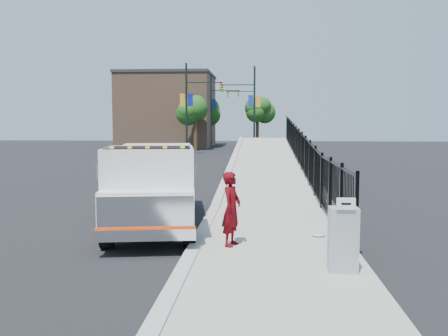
{
  "coord_description": "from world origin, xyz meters",
  "views": [
    {
      "loc": [
        1.49,
        -12.64,
        3.03
      ],
      "look_at": [
        0.44,
        2.0,
        1.62
      ],
      "focal_mm": 40.0,
      "sensor_mm": 36.0,
      "label": 1
    }
  ],
  "objects": [
    {
      "name": "tree_0",
      "position": [
        -4.89,
        36.65,
        3.95
      ],
      "size": [
        2.62,
        2.62,
        5.31
      ],
      "color": "#382314",
      "rests_on": "ground"
    },
    {
      "name": "light_pole_3",
      "position": [
        0.51,
        44.93,
        4.36
      ],
      "size": [
        3.77,
        0.22,
        8.0
      ],
      "color": "black",
      "rests_on": "ground"
    },
    {
      "name": "debris",
      "position": [
        2.98,
        -0.19,
        0.16
      ],
      "size": [
        0.32,
        0.32,
        0.08
      ],
      "primitive_type": "ellipsoid",
      "color": "silver",
      "rests_on": "sidewalk"
    },
    {
      "name": "curb",
      "position": [
        0.0,
        -2.0,
        0.08
      ],
      "size": [
        0.3,
        12.0,
        0.16
      ],
      "primitive_type": "cube",
      "color": "#ADAAA3",
      "rests_on": "ground"
    },
    {
      "name": "iron_fence",
      "position": [
        3.55,
        12.0,
        0.9
      ],
      "size": [
        0.1,
        28.0,
        1.8
      ],
      "primitive_type": "cube",
      "color": "black",
      "rests_on": "ground"
    },
    {
      "name": "tree_1",
      "position": [
        1.21,
        41.29,
        3.9
      ],
      "size": [
        2.13,
        2.13,
        5.07
      ],
      "color": "#382314",
      "rests_on": "ground"
    },
    {
      "name": "worker",
      "position": [
        0.85,
        -1.27,
        0.98
      ],
      "size": [
        0.59,
        0.73,
        1.73
      ],
      "primitive_type": "imported",
      "rotation": [
        0.0,
        0.0,
        1.26
      ],
      "color": "#500409",
      "rests_on": "sidewalk"
    },
    {
      "name": "ramp",
      "position": [
        2.12,
        16.0,
        0.0
      ],
      "size": [
        3.95,
        24.06,
        3.19
      ],
      "primitive_type": "cube",
      "rotation": [
        0.06,
        0.0,
        0.0
      ],
      "color": "#9E998E",
      "rests_on": "ground"
    },
    {
      "name": "light_pole_0",
      "position": [
        -4.68,
        31.22,
        4.36
      ],
      "size": [
        3.77,
        0.22,
        8.0
      ],
      "color": "black",
      "rests_on": "ground"
    },
    {
      "name": "truck",
      "position": [
        -1.54,
        1.31,
        1.35
      ],
      "size": [
        3.31,
        7.28,
        2.4
      ],
      "rotation": [
        0.0,
        0.0,
        0.16
      ],
      "color": "black",
      "rests_on": "ground"
    },
    {
      "name": "ground",
      "position": [
        0.0,
        0.0,
        0.0
      ],
      "size": [
        120.0,
        120.0,
        0.0
      ],
      "primitive_type": "plane",
      "color": "black",
      "rests_on": "ground"
    },
    {
      "name": "light_pole_1",
      "position": [
        0.65,
        34.31,
        4.36
      ],
      "size": [
        3.78,
        0.22,
        8.0
      ],
      "color": "black",
      "rests_on": "ground"
    },
    {
      "name": "utility_cabinet",
      "position": [
        3.1,
        -3.1,
        0.75
      ],
      "size": [
        0.55,
        0.4,
        1.25
      ],
      "primitive_type": "cube",
      "color": "gray",
      "rests_on": "sidewalk"
    },
    {
      "name": "tree_2",
      "position": [
        -4.8,
        46.15,
        3.97
      ],
      "size": [
        3.14,
        3.14,
        5.57
      ],
      "color": "#382314",
      "rests_on": "ground"
    },
    {
      "name": "arrow_sign",
      "position": [
        3.1,
        -3.32,
        1.48
      ],
      "size": [
        0.35,
        0.04,
        0.22
      ],
      "primitive_type": "cube",
      "color": "white",
      "rests_on": "utility_cabinet"
    },
    {
      "name": "light_pole_2",
      "position": [
        -3.68,
        43.13,
        4.36
      ],
      "size": [
        3.77,
        0.22,
        8.0
      ],
      "color": "black",
      "rests_on": "ground"
    },
    {
      "name": "building",
      "position": [
        -9.0,
        44.0,
        4.0
      ],
      "size": [
        10.0,
        10.0,
        8.0
      ],
      "primitive_type": "cube",
      "color": "#8C664C",
      "rests_on": "ground"
    },
    {
      "name": "sidewalk",
      "position": [
        1.93,
        -2.0,
        0.06
      ],
      "size": [
        3.55,
        12.0,
        0.12
      ],
      "primitive_type": "cube",
      "color": "#9E998E",
      "rests_on": "ground"
    }
  ]
}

